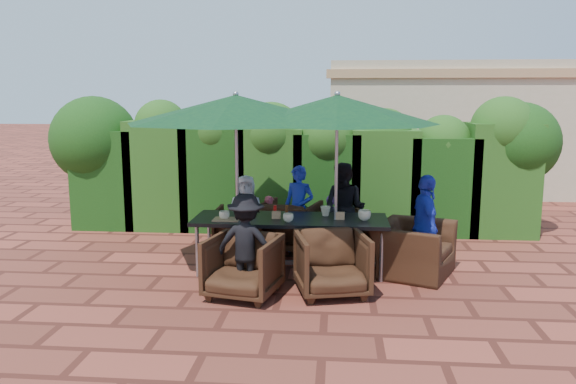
# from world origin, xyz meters

# --- Properties ---
(ground) EXTENTS (80.00, 80.00, 0.00)m
(ground) POSITION_xyz_m (0.00, 0.00, 0.00)
(ground) COLOR brown
(ground) RESTS_ON ground
(dining_table) EXTENTS (2.64, 0.90, 0.75)m
(dining_table) POSITION_xyz_m (0.05, -0.16, 0.68)
(dining_table) COLOR black
(dining_table) RESTS_ON ground
(umbrella_left) EXTENTS (3.01, 3.01, 2.46)m
(umbrella_left) POSITION_xyz_m (-0.69, -0.14, 2.21)
(umbrella_left) COLOR gray
(umbrella_left) RESTS_ON ground
(umbrella_right) EXTENTS (2.68, 2.68, 2.46)m
(umbrella_right) POSITION_xyz_m (0.66, -0.20, 2.21)
(umbrella_right) COLOR gray
(umbrella_right) RESTS_ON ground
(chair_far_left) EXTENTS (0.77, 0.73, 0.79)m
(chair_far_left) POSITION_xyz_m (-0.79, 0.71, 0.39)
(chair_far_left) COLOR black
(chair_far_left) RESTS_ON ground
(chair_far_mid) EXTENTS (1.02, 0.98, 0.87)m
(chair_far_mid) POSITION_xyz_m (-0.05, 0.89, 0.43)
(chair_far_mid) COLOR black
(chair_far_mid) RESTS_ON ground
(chair_far_right) EXTENTS (0.91, 0.88, 0.73)m
(chair_far_right) POSITION_xyz_m (0.81, 0.73, 0.37)
(chair_far_right) COLOR black
(chair_far_right) RESTS_ON ground
(chair_near_left) EXTENTS (0.95, 0.91, 0.83)m
(chair_near_left) POSITION_xyz_m (-0.44, -1.21, 0.41)
(chair_near_left) COLOR black
(chair_near_left) RESTS_ON ground
(chair_near_right) EXTENTS (0.98, 0.94, 0.85)m
(chair_near_right) POSITION_xyz_m (0.63, -1.05, 0.42)
(chair_near_right) COLOR black
(chair_near_right) RESTS_ON ground
(chair_end_right) EXTENTS (1.07, 1.26, 0.94)m
(chair_end_right) POSITION_xyz_m (1.72, -0.15, 0.47)
(chair_end_right) COLOR black
(chair_end_right) RESTS_ON ground
(adult_far_left) EXTENTS (0.60, 0.37, 1.19)m
(adult_far_left) POSITION_xyz_m (-0.73, 0.81, 0.60)
(adult_far_left) COLOR silver
(adult_far_left) RESTS_ON ground
(adult_far_mid) EXTENTS (0.60, 0.54, 1.35)m
(adult_far_mid) POSITION_xyz_m (0.09, 0.81, 0.67)
(adult_far_mid) COLOR #2132B4
(adult_far_mid) RESTS_ON ground
(adult_far_right) EXTENTS (0.78, 0.65, 1.40)m
(adult_far_right) POSITION_xyz_m (0.80, 0.82, 0.70)
(adult_far_right) COLOR black
(adult_far_right) RESTS_ON ground
(adult_near_left) EXTENTS (0.82, 0.44, 1.23)m
(adult_near_left) POSITION_xyz_m (-0.42, -1.07, 0.62)
(adult_near_left) COLOR black
(adult_near_left) RESTS_ON ground
(adult_end_right) EXTENTS (0.52, 0.86, 1.38)m
(adult_end_right) POSITION_xyz_m (1.85, -0.23, 0.69)
(adult_end_right) COLOR #2132B4
(adult_end_right) RESTS_ON ground
(child_left) EXTENTS (0.37, 0.34, 0.85)m
(child_left) POSITION_xyz_m (-0.37, 0.95, 0.42)
(child_left) COLOR #D24A5C
(child_left) RESTS_ON ground
(child_right) EXTENTS (0.37, 0.32, 0.88)m
(child_right) POSITION_xyz_m (0.59, 0.89, 0.44)
(child_right) COLOR purple
(child_right) RESTS_ON ground
(pedestrian_a) EXTENTS (1.49, 1.25, 1.55)m
(pedestrian_a) POSITION_xyz_m (1.68, 4.08, 0.78)
(pedestrian_a) COLOR #258832
(pedestrian_a) RESTS_ON ground
(pedestrian_b) EXTENTS (0.81, 0.52, 1.64)m
(pedestrian_b) POSITION_xyz_m (2.61, 4.26, 0.82)
(pedestrian_b) COLOR #D24A5C
(pedestrian_b) RESTS_ON ground
(pedestrian_c) EXTENTS (1.09, 1.00, 1.60)m
(pedestrian_c) POSITION_xyz_m (3.38, 4.29, 0.80)
(pedestrian_c) COLOR gray
(pedestrian_c) RESTS_ON ground
(cup_a) EXTENTS (0.15, 0.15, 0.11)m
(cup_a) POSITION_xyz_m (-0.83, -0.33, 0.81)
(cup_a) COLOR beige
(cup_a) RESTS_ON dining_table
(cup_b) EXTENTS (0.13, 0.13, 0.12)m
(cup_b) POSITION_xyz_m (-0.50, -0.04, 0.81)
(cup_b) COLOR beige
(cup_b) RESTS_ON dining_table
(cup_c) EXTENTS (0.14, 0.14, 0.11)m
(cup_c) POSITION_xyz_m (0.04, -0.40, 0.81)
(cup_c) COLOR beige
(cup_c) RESTS_ON dining_table
(cup_d) EXTENTS (0.14, 0.14, 0.13)m
(cup_d) POSITION_xyz_m (0.52, 0.02, 0.82)
(cup_d) COLOR beige
(cup_d) RESTS_ON dining_table
(cup_e) EXTENTS (0.17, 0.17, 0.14)m
(cup_e) POSITION_xyz_m (1.05, -0.22, 0.82)
(cup_e) COLOR beige
(cup_e) RESTS_ON dining_table
(ketchup_bottle) EXTENTS (0.04, 0.04, 0.17)m
(ketchup_bottle) POSITION_xyz_m (-0.16, -0.15, 0.83)
(ketchup_bottle) COLOR #B20C0A
(ketchup_bottle) RESTS_ON dining_table
(sauce_bottle) EXTENTS (0.04, 0.04, 0.17)m
(sauce_bottle) POSITION_xyz_m (-0.00, -0.14, 0.83)
(sauce_bottle) COLOR #4C230C
(sauce_bottle) RESTS_ON dining_table
(serving_tray) EXTENTS (0.35, 0.25, 0.02)m
(serving_tray) POSITION_xyz_m (-0.80, -0.36, 0.76)
(serving_tray) COLOR #A2764E
(serving_tray) RESTS_ON dining_table
(number_block_left) EXTENTS (0.12, 0.06, 0.10)m
(number_block_left) POSITION_xyz_m (-0.14, -0.22, 0.80)
(number_block_left) COLOR tan
(number_block_left) RESTS_ON dining_table
(number_block_right) EXTENTS (0.12, 0.06, 0.10)m
(number_block_right) POSITION_xyz_m (0.72, -0.19, 0.80)
(number_block_right) COLOR tan
(number_block_right) RESTS_ON dining_table
(hedge_wall) EXTENTS (9.10, 1.60, 2.40)m
(hedge_wall) POSITION_xyz_m (-0.12, 2.32, 1.29)
(hedge_wall) COLOR #13350E
(hedge_wall) RESTS_ON ground
(building) EXTENTS (6.20, 3.08, 3.20)m
(building) POSITION_xyz_m (3.50, 6.99, 1.61)
(building) COLOR beige
(building) RESTS_ON ground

